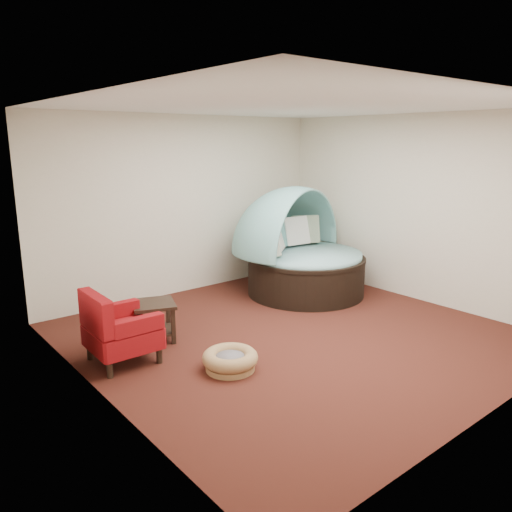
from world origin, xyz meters
TOP-DOWN VIEW (x-y plane):
  - floor at (0.00, 0.00)m, footprint 5.00×5.00m
  - wall_back at (0.00, 2.50)m, footprint 5.00×0.00m
  - wall_front at (0.00, -2.50)m, footprint 5.00×0.00m
  - wall_left at (-2.50, 0.00)m, footprint 0.00×5.00m
  - wall_right at (2.50, 0.00)m, footprint 0.00×5.00m
  - ceiling at (0.00, 0.00)m, footprint 5.00×5.00m
  - canopy_daybed at (1.33, 1.25)m, footprint 2.35×2.30m
  - pet_basket at (-1.21, -0.29)m, footprint 0.72×0.72m
  - red_armchair at (-2.05, 0.62)m, footprint 0.73×0.73m
  - side_table at (-1.44, 0.96)m, footprint 0.65×0.65m

SIDE VIEW (x-z plane):
  - floor at x=0.00m, z-range 0.00..0.00m
  - pet_basket at x=-1.21m, z-range 0.00..0.21m
  - side_table at x=-1.44m, z-range 0.07..0.55m
  - red_armchair at x=-2.05m, z-range -0.03..0.80m
  - canopy_daybed at x=1.33m, z-range -0.06..1.65m
  - wall_back at x=0.00m, z-range -1.10..3.90m
  - wall_front at x=0.00m, z-range -1.10..3.90m
  - wall_left at x=-2.50m, z-range -1.10..3.90m
  - wall_right at x=2.50m, z-range -1.10..3.90m
  - ceiling at x=0.00m, z-range 2.80..2.80m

